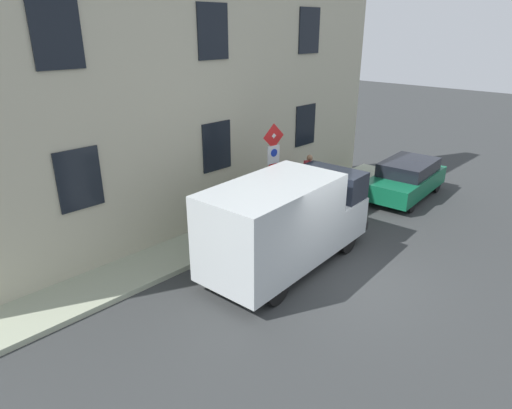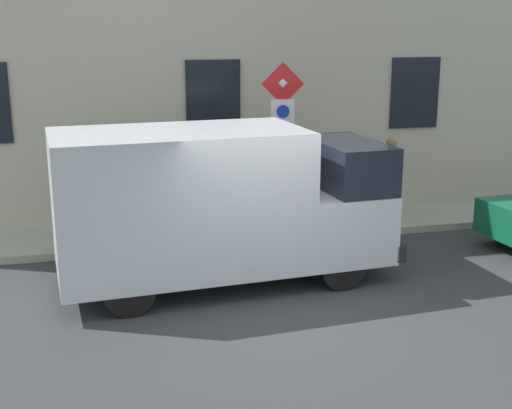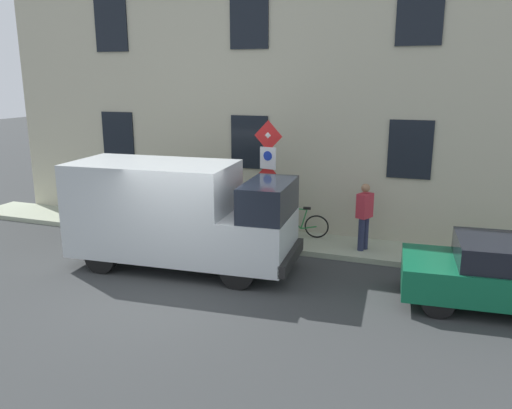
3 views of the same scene
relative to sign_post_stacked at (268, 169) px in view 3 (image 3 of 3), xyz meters
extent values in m
plane|color=#313434|center=(-3.44, 1.04, -2.16)|extent=(80.00, 80.00, 0.00)
cube|color=#9AA28A|center=(0.61, 1.04, -2.09)|extent=(1.62, 17.98, 0.14)
cube|color=#B7B298|center=(1.77, 1.04, 1.95)|extent=(0.70, 15.98, 8.21)
cube|color=black|center=(1.40, -3.36, 0.47)|extent=(0.06, 1.10, 1.50)
cube|color=black|center=(1.40, 1.04, 0.47)|extent=(0.06, 1.10, 1.50)
cube|color=black|center=(1.40, 5.43, 0.47)|extent=(0.06, 1.10, 1.50)
cube|color=black|center=(1.40, -3.36, 3.75)|extent=(0.06, 1.10, 1.50)
cube|color=black|center=(1.40, 1.04, 3.75)|extent=(0.06, 1.10, 1.50)
cube|color=black|center=(1.40, 5.43, 3.75)|extent=(0.06, 1.10, 1.50)
cylinder|color=#474C47|center=(0.05, -0.01, -0.47)|extent=(0.09, 0.09, 3.09)
pyramid|color=silver|center=(-0.03, 0.01, 0.82)|extent=(0.12, 0.50, 0.50)
pyramid|color=red|center=(-0.03, 0.00, 0.82)|extent=(0.11, 0.56, 0.56)
cube|color=white|center=(-0.01, 0.00, 0.27)|extent=(0.11, 0.44, 0.56)
cylinder|color=#1933B2|center=(-0.04, 0.00, 0.33)|extent=(0.05, 0.24, 0.24)
pyramid|color=silver|center=(-0.03, 0.01, -0.28)|extent=(0.12, 0.50, 0.50)
pyramid|color=red|center=(-0.03, 0.00, -0.28)|extent=(0.11, 0.56, 0.56)
cube|color=silver|center=(-1.95, 2.20, -0.75)|extent=(2.27, 3.93, 2.18)
cube|color=silver|center=(-1.77, -0.40, -1.29)|extent=(2.09, 1.54, 1.10)
cube|color=black|center=(-1.75, -0.61, -0.39)|extent=(1.99, 1.11, 0.84)
cube|color=black|center=(-1.71, -1.15, -1.66)|extent=(2.01, 0.30, 0.28)
cylinder|color=black|center=(-0.91, -0.10, -1.78)|extent=(0.27, 0.77, 0.76)
cylinder|color=black|center=(-2.66, -0.23, -1.78)|extent=(0.27, 0.77, 0.76)
cylinder|color=black|center=(-1.14, 3.22, -1.78)|extent=(0.27, 0.77, 0.76)
cylinder|color=black|center=(-2.90, 3.09, -1.78)|extent=(0.27, 0.77, 0.76)
cube|color=#105D3B|center=(-1.75, -5.54, -1.58)|extent=(2.08, 4.13, 0.64)
cylinder|color=black|center=(-2.64, -4.29, -1.86)|extent=(0.23, 0.61, 0.60)
cylinder|color=black|center=(-1.09, -4.16, -1.86)|extent=(0.23, 0.61, 0.60)
torus|color=black|center=(0.79, -0.05, -1.69)|extent=(0.20, 0.67, 0.66)
torus|color=black|center=(0.95, -1.08, -1.69)|extent=(0.20, 0.67, 0.66)
cylinder|color=#29843E|center=(0.84, -0.38, -1.48)|extent=(0.12, 0.60, 0.60)
cylinder|color=#29843E|center=(0.85, -0.45, -1.21)|extent=(0.14, 0.72, 0.07)
cylinder|color=#29843E|center=(0.89, -0.74, -1.50)|extent=(0.06, 0.19, 0.55)
cylinder|color=#29843E|center=(0.91, -0.87, -1.73)|extent=(0.10, 0.43, 0.12)
cylinder|color=#29843E|center=(0.79, -0.07, -1.44)|extent=(0.05, 0.09, 0.50)
cube|color=black|center=(0.91, -0.81, -1.19)|extent=(0.11, 0.21, 0.06)
cylinder|color=#262626|center=(0.80, -0.10, -1.14)|extent=(0.46, 0.10, 0.03)
torus|color=black|center=(0.87, 0.78, -1.69)|extent=(0.18, 0.66, 0.65)
torus|color=black|center=(0.87, -0.27, -1.69)|extent=(0.18, 0.66, 0.65)
cylinder|color=gold|center=(0.87, 0.45, -1.48)|extent=(0.04, 0.60, 0.60)
cylinder|color=gold|center=(0.87, 0.37, -1.21)|extent=(0.04, 0.73, 0.07)
cylinder|color=gold|center=(0.87, 0.08, -1.50)|extent=(0.04, 0.18, 0.55)
cylinder|color=gold|center=(0.87, -0.05, -1.73)|extent=(0.04, 0.43, 0.12)
cylinder|color=gold|center=(0.87, 0.76, -1.44)|extent=(0.04, 0.09, 0.50)
cube|color=black|center=(0.87, 0.01, -1.19)|extent=(0.08, 0.20, 0.06)
cylinder|color=#262626|center=(0.87, 0.73, -1.14)|extent=(0.46, 0.03, 0.03)
cylinder|color=#262B47|center=(0.51, -2.46, -1.59)|extent=(0.16, 0.16, 0.85)
cylinder|color=#262B47|center=(0.34, -2.38, -1.59)|extent=(0.16, 0.16, 0.85)
cube|color=#B82D3B|center=(0.43, -2.42, -0.86)|extent=(0.47, 0.41, 0.62)
sphere|color=#936B4C|center=(0.43, -2.42, -0.41)|extent=(0.22, 0.22, 0.22)
cylinder|color=#2D5133|center=(0.15, 1.73, -1.57)|extent=(0.44, 0.44, 0.90)
camera|label=1|loc=(-8.67, 9.75, 3.88)|focal=31.06mm
camera|label=2|loc=(-12.21, 3.55, 1.87)|focal=48.26mm
camera|label=3|loc=(-12.16, -4.12, 2.27)|focal=35.88mm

